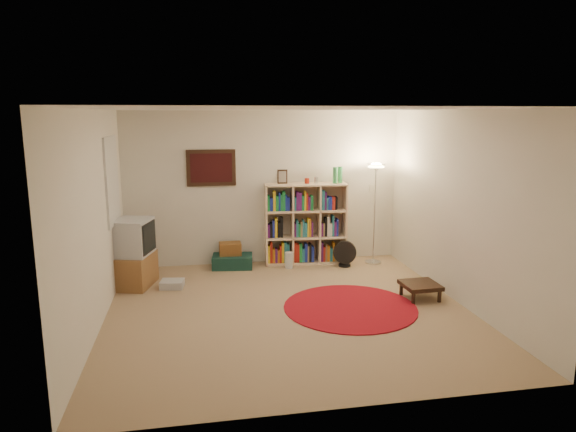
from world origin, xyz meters
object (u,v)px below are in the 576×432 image
floor_lamp (376,181)px  tv_stand (134,254)px  floor_fan (345,254)px  bookshelf (304,225)px  suitcase (232,261)px  side_table (420,286)px

floor_lamp → tv_stand: (-3.78, -0.49, -0.91)m
floor_lamp → floor_fan: floor_lamp is taller
bookshelf → floor_fan: size_ratio=3.74×
suitcase → side_table: (2.38, -1.88, 0.08)m
bookshelf → side_table: bookshelf is taller
floor_lamp → floor_fan: size_ratio=3.89×
floor_fan → side_table: (0.58, -1.60, -0.04)m
bookshelf → side_table: 2.33m
side_table → floor_lamp: bearing=91.7°
floor_lamp → side_table: 2.10m
floor_lamp → suitcase: size_ratio=2.45×
bookshelf → floor_lamp: bearing=-7.7°
floor_lamp → tv_stand: bearing=-172.6°
bookshelf → tv_stand: bearing=-160.1°
floor_fan → suitcase: bearing=-170.4°
bookshelf → suitcase: 1.32m
floor_fan → suitcase: 1.83m
tv_stand → suitcase: 1.63m
bookshelf → floor_lamp: size_ratio=0.96×
tv_stand → side_table: bearing=-2.2°
floor_lamp → suitcase: (-2.33, 0.17, -1.28)m
bookshelf → tv_stand: bookshelf is taller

